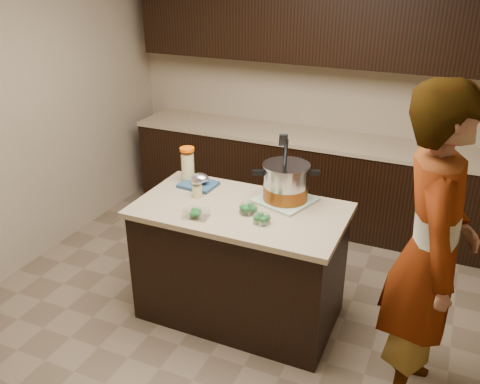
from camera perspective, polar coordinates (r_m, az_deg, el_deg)
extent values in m
plane|color=brown|center=(4.00, 0.00, -13.39)|extent=(4.00, 4.00, 0.00)
cube|color=tan|center=(5.15, 9.25, 11.98)|extent=(4.00, 0.04, 2.70)
cube|color=tan|center=(4.49, -24.28, 8.20)|extent=(0.04, 4.00, 2.70)
cube|color=black|center=(5.16, 7.67, 1.33)|extent=(3.60, 0.60, 0.86)
cube|color=tan|center=(5.00, 7.96, 6.06)|extent=(3.60, 0.63, 0.04)
cube|color=black|center=(4.88, 9.16, 18.43)|extent=(3.60, 0.35, 0.75)
cube|color=black|center=(3.74, 0.00, -8.22)|extent=(1.40, 0.75, 0.86)
cube|color=tan|center=(3.52, 0.00, -2.07)|extent=(1.46, 0.81, 0.04)
cube|color=#618E5F|center=(3.61, 5.08, -0.89)|extent=(0.46, 0.46, 0.02)
cylinder|color=#B7B7BC|center=(3.56, 5.16, 1.03)|extent=(0.41, 0.41, 0.24)
cylinder|color=brown|center=(3.59, 5.12, -0.02)|extent=(0.42, 0.42, 0.10)
cylinder|color=#B7B7BC|center=(3.51, 5.24, 2.98)|extent=(0.44, 0.44, 0.02)
cube|color=black|center=(3.51, 2.05, 2.19)|extent=(0.09, 0.07, 0.03)
cube|color=black|center=(3.55, 8.33, 2.17)|extent=(0.09, 0.07, 0.03)
cylinder|color=black|center=(3.45, 5.10, 3.86)|extent=(0.08, 0.13, 0.30)
cylinder|color=#DFD488|center=(3.91, -5.88, 2.75)|extent=(0.12, 0.12, 0.22)
cylinder|color=white|center=(3.90, -5.89, 2.94)|extent=(0.13, 0.13, 0.25)
cylinder|color=#F05805|center=(3.86, -5.97, 4.78)|extent=(0.14, 0.14, 0.02)
cylinder|color=#DFD488|center=(3.66, -4.83, 0.10)|extent=(0.07, 0.07, 0.09)
cylinder|color=white|center=(3.66, -4.84, 0.29)|extent=(0.08, 0.08, 0.11)
cylinder|color=silver|center=(3.63, -4.87, 1.26)|extent=(0.08, 0.08, 0.02)
cylinder|color=silver|center=(3.43, 0.93, -1.91)|extent=(0.16, 0.16, 0.06)
cylinder|color=silver|center=(3.30, 2.48, -3.07)|extent=(0.15, 0.15, 0.06)
cube|color=silver|center=(3.39, -4.92, -2.39)|extent=(0.17, 0.13, 0.06)
cube|color=navy|center=(3.84, -4.70, 0.83)|extent=(0.28, 0.23, 0.03)
ellipsoid|color=silver|center=(3.82, -4.49, 1.47)|extent=(0.14, 0.11, 0.07)
imported|color=gray|center=(3.01, 20.52, -6.67)|extent=(0.56, 0.77, 1.96)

